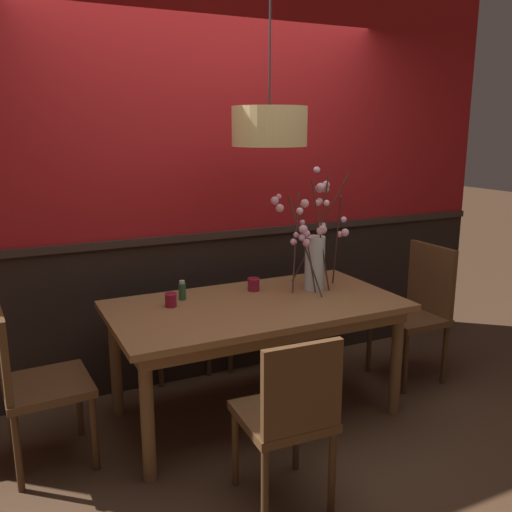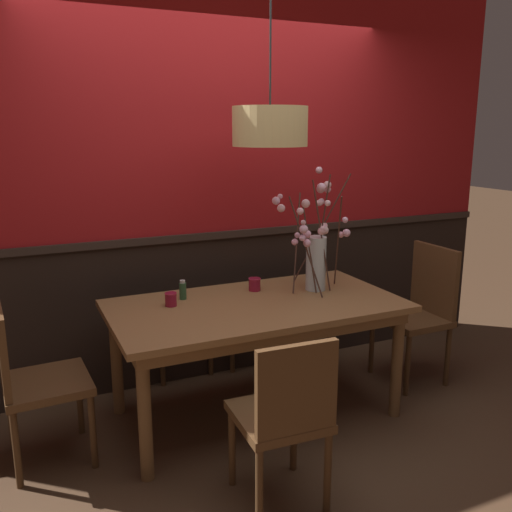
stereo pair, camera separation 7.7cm
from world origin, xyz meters
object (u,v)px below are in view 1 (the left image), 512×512
(vase_with_blossoms, at_px, (314,250))
(candle_holder_nearer_edge, at_px, (254,284))
(chair_head_west_end, at_px, (31,378))
(chair_head_east_end, at_px, (417,305))
(chair_far_side_right, at_px, (239,297))
(candle_holder_nearer_center, at_px, (171,300))
(condiment_bottle, at_px, (182,291))
(pendant_lamp, at_px, (269,126))
(dining_table, at_px, (256,315))
(chair_far_side_left, at_px, (171,302))
(chair_near_side_left, at_px, (289,413))

(vase_with_blossoms, xyz_separation_m, candle_holder_nearer_edge, (-0.37, 0.14, -0.22))
(candle_holder_nearer_edge, bearing_deg, chair_head_west_end, -170.92)
(chair_head_west_end, height_order, vase_with_blossoms, vase_with_blossoms)
(chair_head_east_end, bearing_deg, chair_far_side_right, 139.53)
(chair_head_west_end, bearing_deg, candle_holder_nearer_edge, 9.08)
(candle_holder_nearer_center, bearing_deg, vase_with_blossoms, -3.03)
(chair_far_side_right, bearing_deg, condiment_bottle, -137.16)
(chair_head_east_end, bearing_deg, pendant_lamp, 176.12)
(pendant_lamp, bearing_deg, candle_holder_nearer_edge, 100.34)
(chair_head_west_end, distance_m, candle_holder_nearer_edge, 1.44)
(dining_table, relative_size, chair_far_side_left, 1.91)
(chair_near_side_left, bearing_deg, chair_head_west_end, 139.93)
(chair_near_side_left, bearing_deg, dining_table, 74.07)
(candle_holder_nearer_edge, distance_m, condiment_bottle, 0.48)
(chair_near_side_left, distance_m, vase_with_blossoms, 1.31)
(chair_near_side_left, relative_size, chair_head_west_end, 0.97)
(chair_near_side_left, xyz_separation_m, condiment_bottle, (-0.14, 1.12, 0.31))
(dining_table, height_order, candle_holder_nearer_edge, candle_holder_nearer_edge)
(candle_holder_nearer_edge, relative_size, condiment_bottle, 0.69)
(candle_holder_nearer_edge, xyz_separation_m, condiment_bottle, (-0.48, 0.02, 0.01))
(vase_with_blossoms, relative_size, candle_holder_nearer_center, 9.42)
(chair_far_side_right, xyz_separation_m, pendant_lamp, (-0.15, -0.79, 1.29))
(chair_head_west_end, xyz_separation_m, candle_holder_nearer_center, (0.81, 0.14, 0.28))
(chair_near_side_left, distance_m, condiment_bottle, 1.17)
(chair_far_side_left, relative_size, pendant_lamp, 0.75)
(chair_far_side_right, distance_m, candle_holder_nearer_edge, 0.71)
(chair_far_side_left, bearing_deg, candle_holder_nearer_edge, -60.63)
(chair_far_side_left, relative_size, candle_holder_nearer_edge, 10.93)
(candle_holder_nearer_center, bearing_deg, chair_far_side_right, 42.96)
(candle_holder_nearer_center, height_order, candle_holder_nearer_edge, candle_holder_nearer_edge)
(candle_holder_nearer_center, distance_m, condiment_bottle, 0.15)
(chair_far_side_left, height_order, chair_head_west_end, chair_far_side_left)
(dining_table, bearing_deg, chair_near_side_left, -105.93)
(chair_far_side_right, xyz_separation_m, candle_holder_nearer_edge, (-0.18, -0.63, 0.28))
(chair_head_east_end, bearing_deg, candle_holder_nearer_edge, 168.72)
(dining_table, xyz_separation_m, condiment_bottle, (-0.38, 0.26, 0.14))
(candle_holder_nearer_edge, distance_m, pendant_lamp, 1.02)
(chair_far_side_right, xyz_separation_m, chair_head_west_end, (-1.57, -0.85, 0.01))
(chair_far_side_left, xyz_separation_m, candle_holder_nearer_edge, (0.37, -0.65, 0.26))
(candle_holder_nearer_center, bearing_deg, chair_far_side_left, 73.44)
(pendant_lamp, bearing_deg, chair_far_side_left, 116.04)
(chair_far_side_left, distance_m, candle_holder_nearer_center, 0.81)
(chair_head_west_end, xyz_separation_m, vase_with_blossoms, (1.77, 0.09, 0.50))
(dining_table, relative_size, pendant_lamp, 1.44)
(chair_near_side_left, relative_size, pendant_lamp, 0.72)
(dining_table, bearing_deg, candle_holder_nearer_edge, 67.62)
(chair_head_west_end, bearing_deg, pendant_lamp, 2.59)
(dining_table, height_order, chair_far_side_left, chair_far_side_left)
(chair_head_east_end, bearing_deg, condiment_bottle, 171.41)
(candle_holder_nearer_edge, bearing_deg, pendant_lamp, -79.66)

